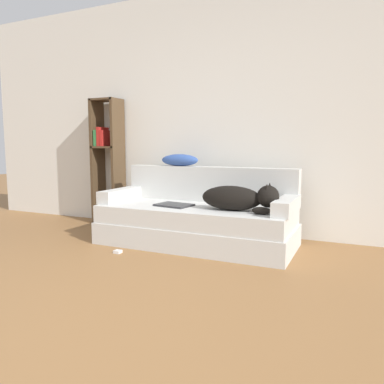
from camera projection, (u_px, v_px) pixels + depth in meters
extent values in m
plane|color=olive|center=(39.00, 363.00, 1.69)|extent=(20.00, 20.00, 0.00)
cube|color=silver|center=(236.00, 111.00, 4.10)|extent=(7.21, 0.06, 2.70)
cube|color=silver|center=(196.00, 234.00, 3.72)|extent=(1.91, 0.84, 0.21)
cube|color=silver|center=(196.00, 215.00, 3.69)|extent=(1.87, 0.80, 0.17)
cube|color=silver|center=(209.00, 184.00, 3.97)|extent=(1.87, 0.15, 0.37)
cube|color=silver|center=(121.00, 195.00, 4.03)|extent=(0.15, 0.65, 0.13)
cube|color=silver|center=(287.00, 206.00, 3.30)|extent=(0.15, 0.65, 0.13)
ellipsoid|color=black|center=(231.00, 198.00, 3.43)|extent=(0.57, 0.23, 0.23)
sphere|color=black|center=(268.00, 196.00, 3.28)|extent=(0.20, 0.20, 0.20)
cone|color=black|center=(267.00, 189.00, 3.23)|extent=(0.07, 0.07, 0.09)
cone|color=black|center=(270.00, 187.00, 3.32)|extent=(0.07, 0.07, 0.09)
ellipsoid|color=black|center=(261.00, 211.00, 3.22)|extent=(0.17, 0.06, 0.07)
cube|color=#2D2D30|center=(174.00, 205.00, 3.69)|extent=(0.37, 0.30, 0.02)
ellipsoid|color=#335199|center=(180.00, 160.00, 4.09)|extent=(0.43, 0.15, 0.13)
cube|color=#4C3823|center=(98.00, 162.00, 4.73)|extent=(0.04, 0.26, 1.55)
cube|color=#4C3823|center=(118.00, 162.00, 4.60)|extent=(0.04, 0.26, 1.55)
cube|color=#4C3823|center=(106.00, 100.00, 4.57)|extent=(0.33, 0.26, 0.02)
cube|color=#4C3823|center=(107.00, 147.00, 4.64)|extent=(0.33, 0.26, 0.02)
cube|color=#337F42|center=(100.00, 138.00, 4.66)|extent=(0.04, 0.20, 0.20)
cube|color=red|center=(103.00, 137.00, 4.64)|extent=(0.04, 0.20, 0.23)
cube|color=red|center=(106.00, 138.00, 4.62)|extent=(0.04, 0.20, 0.20)
cube|color=silver|center=(118.00, 252.00, 3.42)|extent=(0.06, 0.06, 0.03)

